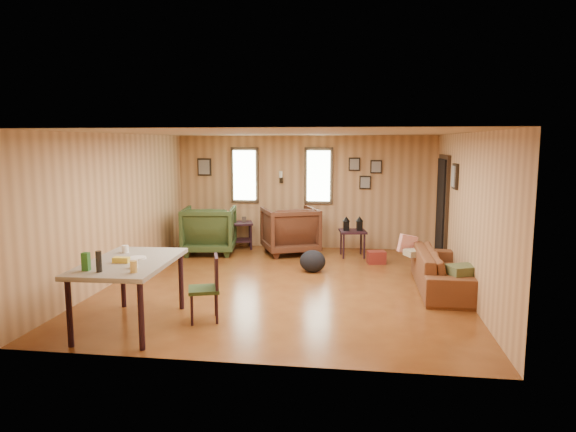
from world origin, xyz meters
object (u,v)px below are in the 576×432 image
object	(u,v)px
sofa	(445,264)
side_table	(353,229)
recliner_brown	(290,228)
end_table	(240,230)
recliner_green	(209,228)
dining_table	(129,267)

from	to	relation	value
sofa	side_table	bearing A→B (deg)	34.18
recliner_brown	side_table	xyz separation A→B (m)	(1.27, -0.11, 0.02)
sofa	recliner_brown	bearing A→B (deg)	50.51
recliner_brown	sofa	bearing A→B (deg)	117.49
side_table	end_table	bearing A→B (deg)	169.23
recliner_green	dining_table	xyz separation A→B (m)	(0.25, -4.23, 0.23)
side_table	dining_table	bearing A→B (deg)	-121.56
dining_table	side_table	bearing A→B (deg)	56.48
side_table	dining_table	distance (m)	5.07
recliner_brown	dining_table	xyz separation A→B (m)	(-1.38, -4.43, 0.23)
recliner_green	end_table	bearing A→B (deg)	-141.03
recliner_green	dining_table	size ratio (longest dim) A/B	0.64
end_table	dining_table	world-z (taller)	dining_table
recliner_brown	end_table	distance (m)	1.19
recliner_green	dining_table	distance (m)	4.25
recliner_brown	side_table	distance (m)	1.27
side_table	dining_table	world-z (taller)	dining_table
end_table	side_table	xyz separation A→B (m)	(2.40, -0.46, 0.16)
sofa	dining_table	bearing A→B (deg)	118.22
recliner_brown	recliner_green	bearing A→B (deg)	-15.93
sofa	dining_table	distance (m)	4.65
sofa	recliner_brown	xyz separation A→B (m)	(-2.71, 2.25, 0.12)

